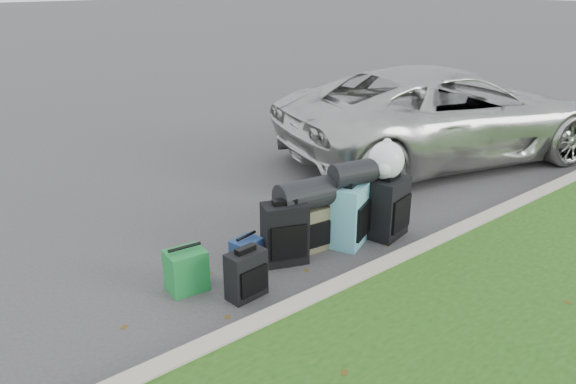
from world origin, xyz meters
TOP-DOWN VIEW (x-y plane):
  - ground at (0.00, 0.00)m, footprint 120.00×120.00m
  - curb at (0.00, -1.00)m, footprint 120.00×0.18m
  - suv at (3.58, 0.92)m, footprint 5.54×3.66m
  - suitcase_small_black at (-1.12, -0.46)m, footprint 0.37×0.22m
  - suitcase_large_black_left at (-0.45, -0.18)m, footprint 0.50×0.40m
  - suitcase_olive at (-0.06, -0.14)m, footprint 0.37×0.25m
  - suitcase_teal at (0.34, -0.30)m, footprint 0.54×0.45m
  - suitcase_large_black_right at (0.80, -0.44)m, footprint 0.49×0.36m
  - tote_green at (-1.47, -0.01)m, footprint 0.37×0.31m
  - tote_navy at (-0.81, -0.02)m, footprint 0.32×0.27m
  - duffel_left at (-0.15, -0.13)m, footprint 0.62×0.40m
  - duffel_right at (0.34, -0.29)m, footprint 0.49×0.35m
  - trash_bag at (0.77, -0.37)m, footprint 0.39×0.39m

SIDE VIEW (x-z plane):
  - ground at x=0.00m, z-range 0.00..0.00m
  - curb at x=0.00m, z-range 0.00..0.15m
  - tote_navy at x=-0.81m, z-range 0.00..0.30m
  - tote_green at x=-1.47m, z-range 0.00..0.39m
  - suitcase_small_black at x=-1.12m, z-range 0.00..0.44m
  - suitcase_olive at x=-0.06m, z-range 0.00..0.47m
  - suitcase_large_black_left at x=-0.45m, z-range 0.00..0.63m
  - suitcase_teal at x=0.34m, z-range 0.00..0.67m
  - suitcase_large_black_right at x=0.80m, z-range 0.00..0.67m
  - duffel_left at x=-0.15m, z-range 0.47..0.79m
  - suv at x=3.58m, z-range 0.00..1.41m
  - duffel_right at x=0.34m, z-range 0.67..0.92m
  - trash_bag at x=0.77m, z-range 0.67..1.06m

